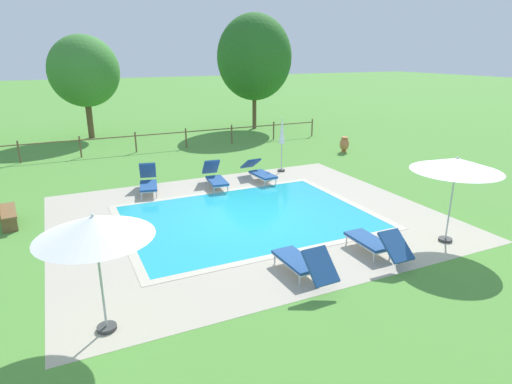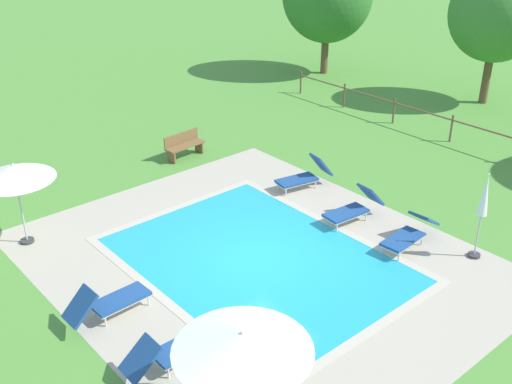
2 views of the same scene
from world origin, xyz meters
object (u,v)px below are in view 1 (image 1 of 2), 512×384
(sun_lounger_north_far, at_px, (259,172))
(tree_west_mid, at_px, (254,58))
(sun_lounger_south_near_corner, at_px, (215,177))
(patio_umbrella_open_foreground, at_px, (456,165))
(tree_centre, at_px, (84,71))
(sun_lounger_north_near_steps, at_px, (148,181))
(sun_lounger_north_end, at_px, (303,262))
(sun_lounger_north_mid, at_px, (376,242))
(terracotta_urn_near_fence, at_px, (344,144))
(patio_umbrella_closed_row_west, at_px, (282,135))
(patio_umbrella_open_by_bench, at_px, (94,227))
(wooden_bench_lawn_side, at_px, (5,211))

(sun_lounger_north_far, xyz_separation_m, tree_west_mid, (5.04, 11.27, 4.21))
(sun_lounger_south_near_corner, distance_m, patio_umbrella_open_foreground, 8.55)
(tree_centre, bearing_deg, sun_lounger_south_near_corner, -75.04)
(sun_lounger_north_near_steps, xyz_separation_m, sun_lounger_north_end, (1.84, -7.87, -0.01))
(sun_lounger_north_end, distance_m, tree_west_mid, 20.63)
(sun_lounger_south_near_corner, bearing_deg, sun_lounger_north_mid, -77.38)
(patio_umbrella_open_foreground, bearing_deg, tree_centre, 110.21)
(terracotta_urn_near_fence, relative_size, tree_west_mid, 0.11)
(tree_centre, bearing_deg, terracotta_urn_near_fence, -40.31)
(sun_lounger_north_near_steps, height_order, terracotta_urn_near_fence, sun_lounger_north_near_steps)
(patio_umbrella_closed_row_west, height_order, tree_centre, tree_centre)
(sun_lounger_north_mid, height_order, patio_umbrella_open_by_bench, patio_umbrella_open_by_bench)
(sun_lounger_north_near_steps, xyz_separation_m, wooden_bench_lawn_side, (-4.50, -1.45, 0.07))
(terracotta_urn_near_fence, bearing_deg, sun_lounger_north_mid, -122.56)
(patio_umbrella_closed_row_west, distance_m, tree_centre, 13.56)
(sun_lounger_north_end, distance_m, patio_umbrella_open_foreground, 4.90)
(sun_lounger_north_mid, xyz_separation_m, wooden_bench_lawn_side, (-8.57, 6.26, 0.09))
(sun_lounger_north_far, distance_m, tree_centre, 13.91)
(sun_lounger_north_mid, bearing_deg, patio_umbrella_closed_row_west, 78.05)
(tree_west_mid, bearing_deg, sun_lounger_north_end, -111.90)
(wooden_bench_lawn_side, height_order, terracotta_urn_near_fence, wooden_bench_lawn_side)
(sun_lounger_north_mid, relative_size, terracotta_urn_near_fence, 2.53)
(sun_lounger_north_near_steps, xyz_separation_m, patio_umbrella_open_foreground, (6.41, -7.82, 1.75))
(sun_lounger_south_near_corner, bearing_deg, patio_umbrella_closed_row_west, 15.00)
(wooden_bench_lawn_side, bearing_deg, patio_umbrella_open_foreground, -30.27)
(patio_umbrella_open_foreground, distance_m, tree_west_mid, 19.08)
(sun_lounger_north_near_steps, bearing_deg, patio_umbrella_open_by_bench, -107.08)
(sun_lounger_north_near_steps, bearing_deg, sun_lounger_south_near_corner, -10.49)
(patio_umbrella_open_by_bench, relative_size, wooden_bench_lawn_side, 1.51)
(sun_lounger_north_far, xyz_separation_m, tree_centre, (-5.22, 12.41, 3.49))
(patio_umbrella_open_foreground, bearing_deg, patio_umbrella_closed_row_west, 94.28)
(patio_umbrella_open_by_bench, relative_size, tree_centre, 0.39)
(patio_umbrella_open_by_bench, relative_size, terracotta_urn_near_fence, 2.94)
(sun_lounger_south_near_corner, xyz_separation_m, patio_umbrella_open_by_bench, (-4.90, -7.55, 1.67))
(sun_lounger_north_far, xyz_separation_m, terracotta_urn_near_fence, (6.16, 2.75, 0.06))
(patio_umbrella_open_by_bench, bearing_deg, tree_west_mid, 57.92)
(patio_umbrella_open_foreground, xyz_separation_m, patio_umbrella_closed_row_west, (-0.62, 8.26, -0.57))
(sun_lounger_south_near_corner, relative_size, terracotta_urn_near_fence, 2.48)
(sun_lounger_north_end, height_order, sun_lounger_south_near_corner, sun_lounger_south_near_corner)
(patio_umbrella_open_by_bench, height_order, tree_west_mid, tree_west_mid)
(patio_umbrella_open_by_bench, bearing_deg, tree_centre, 85.53)
(patio_umbrella_closed_row_west, relative_size, tree_west_mid, 0.33)
(sun_lounger_south_near_corner, bearing_deg, tree_west_mid, 58.53)
(sun_lounger_south_near_corner, relative_size, patio_umbrella_open_foreground, 0.82)
(sun_lounger_south_near_corner, relative_size, tree_centre, 0.33)
(wooden_bench_lawn_side, bearing_deg, sun_lounger_south_near_corner, 8.18)
(sun_lounger_north_mid, distance_m, sun_lounger_north_end, 2.23)
(sun_lounger_north_near_steps, relative_size, patio_umbrella_open_by_bench, 0.84)
(sun_lounger_north_mid, distance_m, sun_lounger_south_near_corner, 7.43)
(sun_lounger_north_far, relative_size, patio_umbrella_open_by_bench, 0.89)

